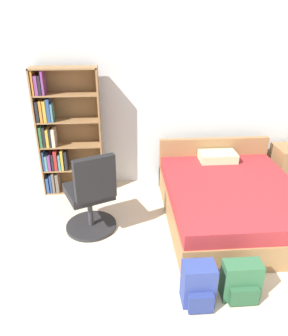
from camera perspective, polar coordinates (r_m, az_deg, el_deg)
The scene contains 6 objects.
wall_back at distance 4.69m, azimuth 7.14°, elevation 12.53°, with size 9.00×0.06×2.60m.
bookshelf at distance 4.57m, azimuth -14.09°, elevation 5.58°, with size 0.84×0.27×1.73m.
bed at distance 4.21m, azimuth 14.71°, elevation -5.22°, with size 1.56×1.91×0.73m.
office_chair at distance 3.74m, azimuth -9.19°, elevation -5.14°, with size 0.64×0.69×1.03m.
backpack_green at distance 3.20m, azimuth 16.56°, elevation -18.43°, with size 0.34×0.22×0.38m.
backpack_blue at distance 3.07m, azimuth 9.46°, elevation -19.55°, with size 0.28×0.26×0.41m.
Camera 1 is at (-0.90, -1.25, 2.35)m, focal length 35.00 mm.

